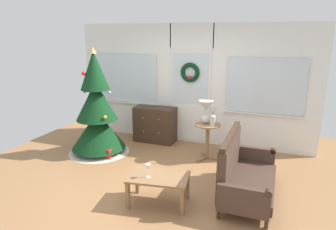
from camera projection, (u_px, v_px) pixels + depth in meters
ground_plane at (153, 182)px, 4.95m from camera, size 6.76×6.76×0.00m
back_wall_with_door at (191, 84)px, 6.49m from camera, size 5.20×0.19×2.55m
christmas_tree at (97, 116)px, 6.00m from camera, size 1.22×1.22×2.10m
dresser_cabinet at (155, 124)px, 6.71m from camera, size 0.90×0.45×0.78m
settee_sofa at (242, 172)px, 4.45m from camera, size 0.72×1.52×0.96m
side_table at (208, 134)px, 5.74m from camera, size 0.50×0.48×0.70m
table_lamp at (206, 109)px, 5.66m from camera, size 0.28×0.28×0.44m
flower_vase at (213, 120)px, 5.56m from camera, size 0.11×0.10×0.35m
coffee_table at (158, 180)px, 4.24m from camera, size 0.91×0.64×0.43m
wine_glass at (148, 168)px, 4.16m from camera, size 0.08×0.08×0.20m
gift_box at (107, 153)px, 5.87m from camera, size 0.20×0.18×0.20m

